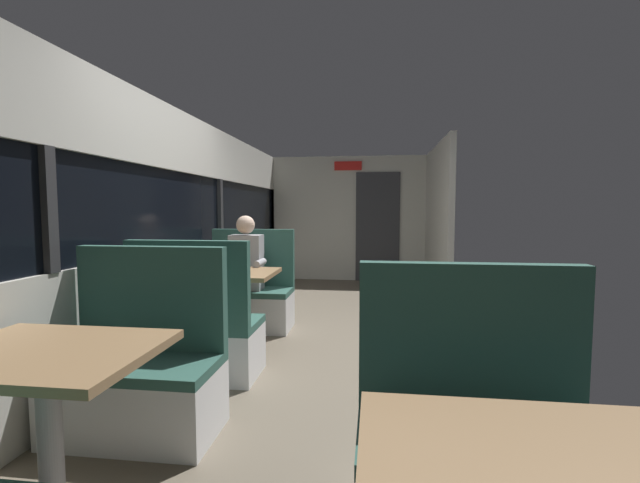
# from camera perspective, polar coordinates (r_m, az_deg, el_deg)

# --- Properties ---
(ground_plane) EXTENTS (3.30, 9.20, 0.02)m
(ground_plane) POSITION_cam_1_polar(r_m,az_deg,el_deg) (3.94, -0.15, -15.49)
(ground_plane) COLOR #665B4C
(carriage_window_panel_left) EXTENTS (0.09, 8.48, 2.30)m
(carriage_window_panel_left) POSITION_cam_1_polar(r_m,az_deg,el_deg) (4.15, -20.43, 1.06)
(carriage_window_panel_left) COLOR beige
(carriage_window_panel_left) RESTS_ON ground_plane
(carriage_end_bulkhead) EXTENTS (2.90, 0.11, 2.30)m
(carriage_end_bulkhead) POSITION_cam_1_polar(r_m,az_deg,el_deg) (7.88, 4.22, 3.00)
(carriage_end_bulkhead) COLOR beige
(carriage_end_bulkhead) RESTS_ON ground_plane
(carriage_aisle_panel_right) EXTENTS (0.08, 2.40, 2.30)m
(carriage_aisle_panel_right) POSITION_cam_1_polar(r_m,az_deg,el_deg) (6.74, 15.57, 2.72)
(carriage_aisle_panel_right) COLOR beige
(carriage_aisle_panel_right) RESTS_ON ground_plane
(dining_table_near_window) EXTENTS (0.90, 0.70, 0.74)m
(dining_table_near_window) POSITION_cam_1_polar(r_m,az_deg,el_deg) (2.21, -32.98, -14.57)
(dining_table_near_window) COLOR #9E9EA3
(dining_table_near_window) RESTS_ON ground_plane
(bench_near_window_facing_entry) EXTENTS (0.95, 0.50, 1.10)m
(bench_near_window_facing_entry) POSITION_cam_1_polar(r_m,az_deg,el_deg) (2.85, -23.19, -16.58)
(bench_near_window_facing_entry) COLOR silver
(bench_near_window_facing_entry) RESTS_ON ground_plane
(dining_table_mid_window) EXTENTS (0.90, 0.70, 0.74)m
(dining_table_mid_window) POSITION_cam_1_polar(r_m,az_deg,el_deg) (4.12, -12.38, -5.35)
(dining_table_mid_window) COLOR #9E9EA3
(dining_table_mid_window) RESTS_ON ground_plane
(bench_mid_window_facing_end) EXTENTS (0.95, 0.50, 1.10)m
(bench_mid_window_facing_end) POSITION_cam_1_polar(r_m,az_deg,el_deg) (3.55, -16.18, -12.15)
(bench_mid_window_facing_end) COLOR silver
(bench_mid_window_facing_end) RESTS_ON ground_plane
(bench_mid_window_facing_entry) EXTENTS (0.95, 0.50, 1.10)m
(bench_mid_window_facing_entry) POSITION_cam_1_polar(r_m,az_deg,el_deg) (4.83, -9.51, -7.63)
(bench_mid_window_facing_entry) COLOR silver
(bench_mid_window_facing_entry) RESTS_ON ground_plane
(bench_front_aisle_facing_entry) EXTENTS (0.95, 0.50, 1.10)m
(bench_front_aisle_facing_entry) POSITION_cam_1_polar(r_m,az_deg,el_deg) (2.00, 20.35, -25.93)
(bench_front_aisle_facing_entry) COLOR silver
(bench_front_aisle_facing_entry) RESTS_ON ground_plane
(seated_passenger) EXTENTS (0.47, 0.55, 1.26)m
(seated_passenger) POSITION_cam_1_polar(r_m,az_deg,el_deg) (4.72, -9.80, -5.33)
(seated_passenger) COLOR #26262D
(seated_passenger) RESTS_ON ground_plane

